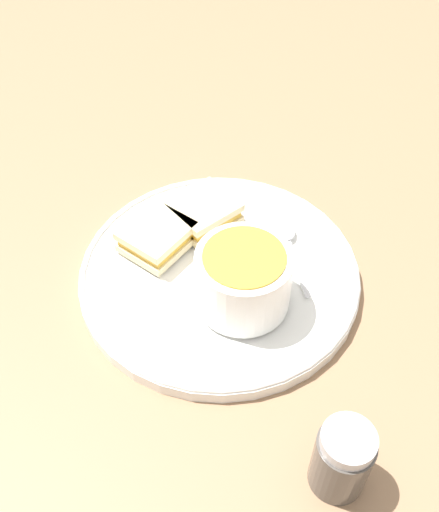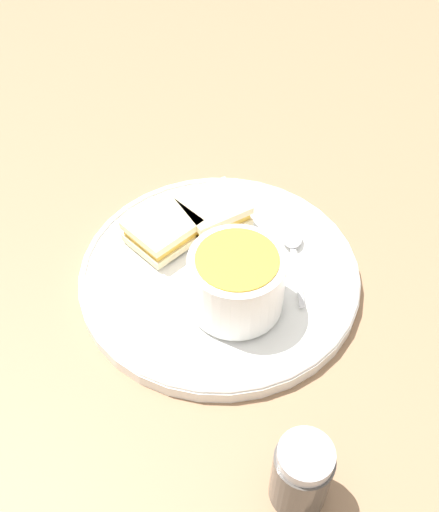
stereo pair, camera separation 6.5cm
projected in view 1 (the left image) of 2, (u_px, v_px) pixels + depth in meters
ground_plane at (220, 279)px, 0.68m from camera, size 2.40×2.40×0.00m
plate at (220, 273)px, 0.67m from camera, size 0.31×0.31×0.02m
soup_bowl at (243, 279)px, 0.61m from camera, size 0.10×0.10×0.07m
spoon at (287, 236)px, 0.69m from camera, size 0.08×0.10×0.01m
sandwich_half_near at (204, 212)px, 0.70m from camera, size 0.08×0.07×0.03m
sandwich_half_far at (157, 237)px, 0.67m from camera, size 0.08×0.07×0.03m
salt_shaker at (342, 459)px, 0.50m from camera, size 0.05×0.05×0.08m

